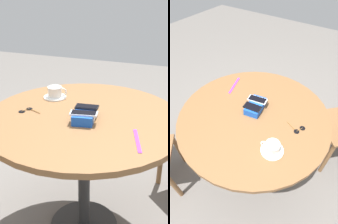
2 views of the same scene
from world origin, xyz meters
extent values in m
cylinder|color=#2D2D2D|center=(0.00, 0.00, 0.01)|extent=(0.42, 0.42, 0.02)
cylinder|color=#2D2D2D|center=(0.00, 0.00, 0.38)|extent=(0.07, 0.07, 0.72)
cylinder|color=brown|center=(0.00, 0.00, 0.75)|extent=(1.07, 1.07, 0.03)
cube|color=blue|center=(-0.05, -0.02, 0.79)|extent=(0.20, 0.14, 0.05)
cube|color=white|center=(-0.04, -0.07, 0.79)|extent=(0.10, 0.02, 0.02)
cube|color=silver|center=(-0.09, -0.03, 0.82)|extent=(0.09, 0.15, 0.01)
cube|color=black|center=(-0.09, -0.03, 0.83)|extent=(0.08, 0.13, 0.00)
cube|color=black|center=(-0.01, -0.02, 0.82)|extent=(0.08, 0.13, 0.01)
cube|color=black|center=(-0.01, -0.02, 0.83)|extent=(0.07, 0.12, 0.00)
cylinder|color=white|center=(0.19, 0.26, 0.77)|extent=(0.14, 0.14, 0.01)
cylinder|color=white|center=(0.19, 0.26, 0.81)|extent=(0.09, 0.09, 0.06)
cylinder|color=tan|center=(0.19, 0.26, 0.83)|extent=(0.08, 0.08, 0.00)
torus|color=white|center=(0.20, 0.21, 0.81)|extent=(0.02, 0.06, 0.06)
cube|color=purple|center=(-0.18, -0.32, 0.77)|extent=(0.21, 0.08, 0.00)
cylinder|color=black|center=(-0.07, 0.34, 0.77)|extent=(0.04, 0.04, 0.00)
cylinder|color=black|center=(-0.03, 0.32, 0.77)|extent=(0.04, 0.04, 0.00)
cylinder|color=olive|center=(-0.05, 0.33, 0.77)|extent=(0.05, 0.02, 0.00)
cylinder|color=olive|center=(-0.05, 0.27, 0.77)|extent=(0.03, 0.07, 0.00)
cylinder|color=brown|center=(0.62, -0.38, 0.21)|extent=(0.04, 0.04, 0.41)
camera|label=1|loc=(-1.43, -0.52, 1.46)|focal=50.00mm
camera|label=2|loc=(0.70, 0.48, 1.68)|focal=28.00mm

